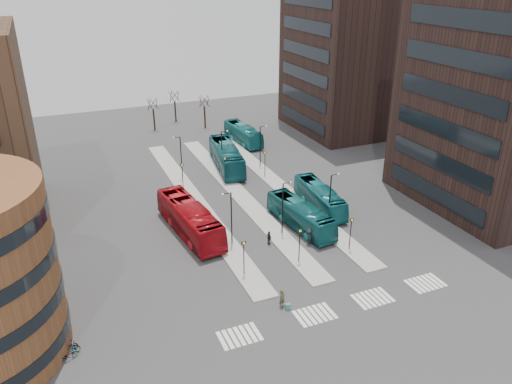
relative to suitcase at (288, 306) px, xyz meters
name	(u,v)px	position (x,y,z in m)	size (l,w,h in m)	color
ground	(350,341)	(2.80, -5.59, -0.28)	(160.00, 160.00, 0.00)	#303032
island_left	(195,201)	(-1.20, 24.41, -0.20)	(2.50, 45.00, 0.15)	gray
island_mid	(238,193)	(4.80, 24.41, -0.20)	(2.50, 45.00, 0.15)	gray
island_right	(279,186)	(10.80, 24.41, -0.20)	(2.50, 45.00, 0.15)	gray
suitcase	(288,306)	(0.00, 0.00, 0.00)	(0.45, 0.36, 0.56)	#1B1A91
red_bus	(190,219)	(-4.04, 16.61, 1.54)	(3.06, 13.06, 3.64)	#A80C16
teal_bus_a	(300,215)	(8.03, 13.06, 1.23)	(2.54, 10.86, 3.02)	#12575B
teal_bus_b	(226,156)	(6.53, 33.73, 1.52)	(3.03, 12.95, 3.61)	#12545D
teal_bus_c	(320,197)	(12.52, 16.52, 1.20)	(2.49, 10.62, 2.96)	#15656B
teal_bus_d	(243,134)	(13.18, 43.78, 1.22)	(2.52, 10.77, 3.00)	#166D70
traveller	(282,298)	(-0.32, 0.56, 0.60)	(0.64, 0.42, 1.75)	#48442B
commuter_a	(221,238)	(-1.75, 12.70, 0.64)	(0.90, 0.70, 1.84)	black
commuter_b	(269,238)	(3.12, 10.91, 0.49)	(0.90, 0.38, 1.54)	black
commuter_c	(309,237)	(7.10, 9.20, 0.64)	(1.19, 0.68, 1.84)	black
bicycle_near	(69,356)	(-18.20, 0.97, 0.12)	(0.53, 1.53, 0.80)	gray
bicycle_mid	(67,346)	(-18.20, 2.11, 0.20)	(0.45, 1.59, 0.96)	gray
bicycle_far	(67,347)	(-18.20, 1.89, 0.22)	(0.67, 1.92, 1.01)	gray
crosswalk_stripes	(342,307)	(4.55, -1.59, -0.27)	(22.35, 2.40, 0.01)	silver
tower_far	(356,44)	(34.78, 44.41, 14.72)	(20.12, 20.00, 30.00)	black
sign_poles	(256,198)	(4.40, 17.41, 2.13)	(12.45, 22.12, 3.65)	black
lamp_posts	(248,173)	(5.44, 22.41, 3.30)	(14.04, 20.24, 6.12)	black
bare_trees	(178,112)	(5.47, 57.08, 2.45)	(10.97, 8.14, 5.90)	black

